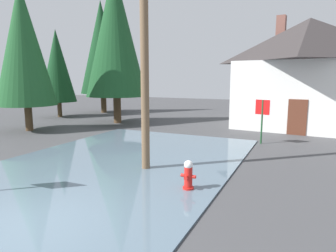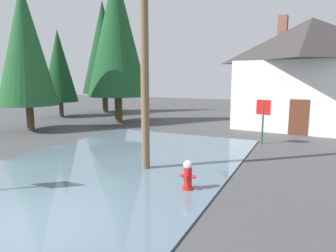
{
  "view_description": "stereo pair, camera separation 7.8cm",
  "coord_description": "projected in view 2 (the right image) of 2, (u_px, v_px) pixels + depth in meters",
  "views": [
    {
      "loc": [
        5.25,
        -4.02,
        3.15
      ],
      "look_at": [
        1.11,
        5.0,
        1.54
      ],
      "focal_mm": 31.55,
      "sensor_mm": 36.0,
      "label": 1
    },
    {
      "loc": [
        5.32,
        -3.99,
        3.15
      ],
      "look_at": [
        1.11,
        5.0,
        1.54
      ],
      "focal_mm": 31.55,
      "sensor_mm": 36.0,
      "label": 2
    }
  ],
  "objects": [
    {
      "name": "stop_sign_far",
      "position": [
        263.0,
        112.0,
        14.1
      ],
      "size": [
        0.73,
        0.23,
        2.16
      ],
      "color": "#1E4C28",
      "rests_on": "ground"
    },
    {
      "name": "pine_tree_mid_left",
      "position": [
        25.0,
        45.0,
        17.23
      ],
      "size": [
        3.44,
        3.44,
        8.61
      ],
      "color": "#4C3823",
      "rests_on": "ground"
    },
    {
      "name": "ground_plane",
      "position": [
        22.0,
        230.0,
        6.31
      ],
      "size": [
        80.0,
        80.0,
        0.1
      ],
      "primitive_type": "cube",
      "color": "#424244"
    },
    {
      "name": "pine_tree_short_left",
      "position": [
        59.0,
        66.0,
        23.73
      ],
      "size": [
        2.8,
        2.8,
        6.99
      ],
      "color": "#4C3823",
      "rests_on": "ground"
    },
    {
      "name": "flood_puddle",
      "position": [
        110.0,
        166.0,
        10.57
      ],
      "size": [
        8.35,
        13.42,
        0.05
      ],
      "primitive_type": "cube",
      "color": "slate",
      "rests_on": "ground"
    },
    {
      "name": "utility_pole",
      "position": [
        144.0,
        18.0,
        9.53
      ],
      "size": [
        1.6,
        0.28,
        9.77
      ],
      "color": "brown",
      "rests_on": "ground"
    },
    {
      "name": "pine_tree_far_center",
      "position": [
        103.0,
        48.0,
        26.54
      ],
      "size": [
        3.98,
        3.98,
        9.95
      ],
      "color": "#4C3823",
      "rests_on": "ground"
    },
    {
      "name": "fire_hydrant",
      "position": [
        188.0,
        176.0,
        8.31
      ],
      "size": [
        0.44,
        0.38,
        0.88
      ],
      "color": "red",
      "rests_on": "ground"
    },
    {
      "name": "house",
      "position": [
        308.0,
        71.0,
        18.93
      ],
      "size": [
        9.13,
        8.31,
        7.45
      ],
      "color": "silver",
      "rests_on": "ground"
    },
    {
      "name": "pine_tree_tall_left",
      "position": [
        117.0,
        33.0,
        20.13
      ],
      "size": [
        4.22,
        4.22,
        10.56
      ],
      "color": "#4C3823",
      "rests_on": "ground"
    }
  ]
}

